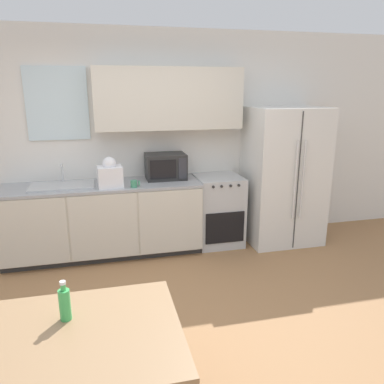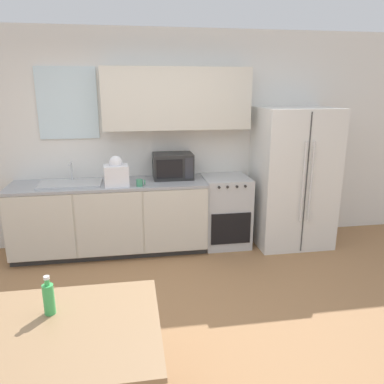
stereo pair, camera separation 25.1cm
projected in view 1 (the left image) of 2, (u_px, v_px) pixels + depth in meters
ground_plane at (168, 324)px, 3.28m from camera, size 12.00×12.00×0.00m
wall_back at (144, 133)px, 4.71m from camera, size 12.00×0.38×2.70m
kitchen_counter at (104, 220)px, 4.55m from camera, size 2.34×0.67×0.89m
oven_range at (218, 210)px, 4.90m from camera, size 0.58×0.61×0.90m
refrigerator at (283, 176)px, 4.91m from camera, size 0.95×0.80×1.77m
kitchen_sink at (62, 185)px, 4.33m from camera, size 0.72×0.42×0.24m
microwave at (166, 166)px, 4.67m from camera, size 0.49×0.37×0.32m
coffee_mug at (135, 184)px, 4.29m from camera, size 0.11×0.08×0.08m
grocery_bag_0 at (110, 174)px, 4.28m from camera, size 0.29×0.26×0.35m
dining_table at (65, 350)px, 2.01m from camera, size 1.26×0.92×0.72m
drink_bottle at (65, 304)px, 2.10m from camera, size 0.06×0.06×0.24m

